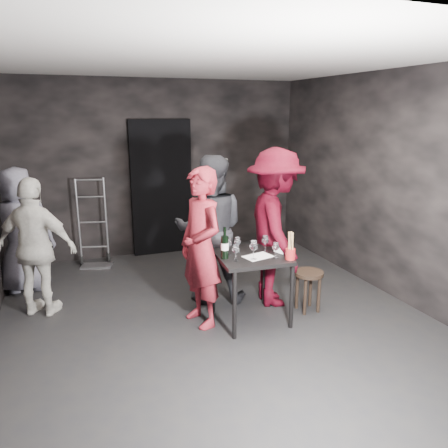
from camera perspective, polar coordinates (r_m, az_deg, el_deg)
name	(u,v)px	position (r m, az deg, el deg)	size (l,w,h in m)	color
floor	(214,316)	(4.99, -1.36, -11.88)	(4.50, 5.00, 0.02)	black
ceiling	(212,59)	(4.49, -1.58, 20.69)	(4.50, 5.00, 0.02)	silver
wall_back	(160,168)	(6.93, -8.36, 7.20)	(4.50, 0.04, 2.70)	black
wall_front	(371,283)	(2.42, 18.64, -7.34)	(4.50, 0.04, 2.70)	black
wall_right	(387,185)	(5.69, 20.54, 4.84)	(0.04, 5.00, 2.70)	black
doorway	(162,188)	(6.92, -8.16, 4.68)	(0.95, 0.10, 2.10)	black
wallbox_upper	(212,160)	(7.10, -1.52, 8.33)	(0.12, 0.06, 0.12)	#B7B7B2
wallbox_lower	(224,163)	(7.17, 0.01, 8.00)	(0.10, 0.06, 0.14)	#B7B7B2
hand_truck	(95,250)	(6.72, -16.50, -3.29)	(0.43, 0.36, 1.29)	#B2B2B7
tasting_table	(251,263)	(4.66, 3.59, -5.16)	(0.72, 0.72, 0.75)	black
stool	(309,280)	(5.06, 10.98, -7.20)	(0.33, 0.33, 0.47)	black
server_red	(201,238)	(4.51, -3.03, -1.88)	(0.69, 0.45, 1.89)	maroon
woman_black	(210,218)	(5.07, -1.80, 0.79)	(0.99, 0.54, 2.03)	#29292E
man_maroon	(276,211)	(5.01, 6.75, 1.72)	(1.44, 0.67, 2.23)	#420410
bystander_cream	(36,246)	(5.17, -23.31, -2.62)	(0.94, 0.45, 1.60)	silver
bystander_grey	(20,227)	(5.96, -25.06, -0.35)	(0.81, 0.44, 1.66)	slate
tasting_mat	(258,257)	(4.56, 4.48, -4.26)	(0.29, 0.19, 0.00)	white
wine_glass_a	(236,252)	(4.40, 1.55, -3.69)	(0.07, 0.07, 0.18)	white
wine_glass_b	(228,246)	(4.57, 0.57, -2.91)	(0.07, 0.07, 0.20)	white
wine_glass_c	(238,244)	(4.67, 1.78, -2.63)	(0.07, 0.07, 0.18)	white
wine_glass_d	(254,249)	(4.45, 3.90, -3.27)	(0.09, 0.09, 0.22)	white
wine_glass_e	(276,249)	(4.52, 6.77, -3.32)	(0.07, 0.07, 0.18)	white
wine_glass_f	(265,243)	(4.71, 5.41, -2.47)	(0.07, 0.07, 0.19)	white
wine_bottle	(225,246)	(4.47, 0.10, -2.95)	(0.08, 0.08, 0.33)	black
breadstick_cup	(291,246)	(4.48, 8.70, -2.87)	(0.10, 0.10, 0.31)	#AB1E1F
reserved_card	(280,248)	(4.69, 7.27, -3.17)	(0.08, 0.14, 0.10)	white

